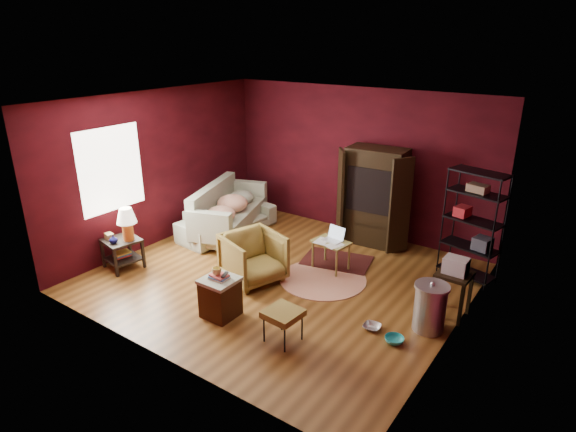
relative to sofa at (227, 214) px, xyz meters
name	(u,v)px	position (x,y,z in m)	size (l,w,h in m)	color
room	(278,195)	(1.90, -0.91, 1.01)	(5.54, 5.04, 2.84)	brown
sofa	(227,214)	(0.00, 0.00, 0.00)	(2.02, 0.59, 0.79)	#A3AA92
armchair	(253,255)	(1.63, -1.21, 0.04)	(0.84, 0.78, 0.86)	black
pet_bowl_steel	(372,321)	(3.79, -1.38, -0.28)	(0.24, 0.06, 0.24)	#B3B6BA
pet_bowl_turquoise	(395,334)	(4.16, -1.50, -0.27)	(0.25, 0.08, 0.25)	#26AFB2
vase	(113,239)	(-0.40, -2.29, 0.18)	(0.14, 0.14, 0.14)	#0D0D43
mug	(217,270)	(1.88, -2.30, 0.31)	(0.13, 0.10, 0.13)	#E6CF70
side_table	(124,232)	(-0.38, -2.09, 0.24)	(0.63, 0.63, 1.06)	black
sofa_cushions	(227,213)	(0.00, -0.01, 0.04)	(1.49, 2.28, 0.89)	#A3AA92
hamper	(220,296)	(1.91, -2.29, -0.10)	(0.47, 0.47, 0.66)	#43240F
footstool	(283,315)	(2.97, -2.27, -0.01)	(0.47, 0.47, 0.44)	black
rug_round	(323,279)	(2.53, -0.57, -0.39)	(1.52, 1.52, 0.01)	beige
rug_oriental	(337,260)	(2.39, 0.14, -0.38)	(1.30, 1.01, 0.01)	#511815
laptop_desk	(332,244)	(2.44, -0.16, 0.05)	(0.64, 0.53, 0.72)	olive
tv_armoire	(374,195)	(2.53, 1.21, 0.55)	(1.43, 0.80, 1.81)	black
wire_shelving	(474,221)	(4.40, 0.82, 0.58)	(0.93, 0.57, 1.78)	black
small_stand	(455,273)	(4.53, -0.45, 0.27)	(0.45, 0.45, 0.88)	black
trash_can	(430,307)	(4.40, -0.96, -0.06)	(0.51, 0.51, 0.71)	#BBBDC3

